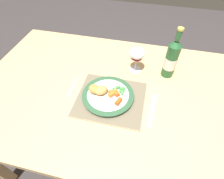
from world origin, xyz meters
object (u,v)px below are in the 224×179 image
fork (72,89)px  bottle (171,59)px  table_knife (152,113)px  dining_table (115,99)px  wine_glass (137,54)px  dinner_plate (108,95)px

fork → bottle: 0.54m
fork → bottle: size_ratio=0.44×
table_knife → bottle: (0.06, 0.29, 0.11)m
dining_table → wine_glass: 0.28m
dining_table → table_knife: table_knife is taller
dining_table → wine_glass: size_ratio=10.15×
wine_glass → dining_table: bearing=-114.0°
fork → bottle: bottle is taller
dining_table → table_knife: bearing=-27.8°
wine_glass → bottle: size_ratio=0.51×
dining_table → bottle: bottle is taller
table_knife → bottle: bottle is taller
fork → wine_glass: (0.30, 0.23, 0.11)m
dinner_plate → table_knife: 0.23m
dinner_plate → fork: 0.20m
dining_table → table_knife: size_ratio=7.35×
dinner_plate → fork: (-0.20, 0.01, -0.01)m
fork → wine_glass: 0.39m
dining_table → bottle: 0.37m
dinner_plate → wine_glass: bearing=67.0°
dining_table → table_knife: (0.20, -0.11, 0.08)m
fork → table_knife: 0.42m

